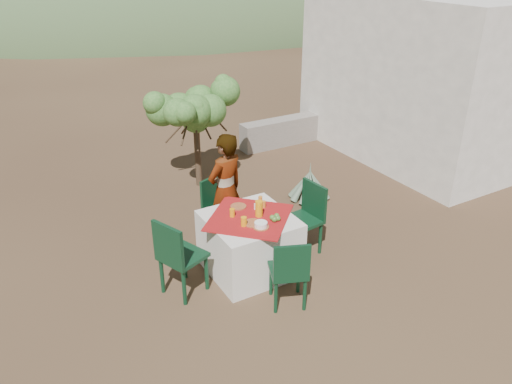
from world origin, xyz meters
TOP-DOWN VIEW (x-y plane):
  - ground at (0.00, 0.00)m, footprint 160.00×160.00m
  - table at (0.44, -0.18)m, footprint 1.30×1.30m
  - chair_far at (0.46, 0.78)m, footprint 0.53×0.53m
  - chair_near at (0.46, -1.04)m, footprint 0.53×0.53m
  - chair_left at (-0.53, -0.21)m, footprint 0.60×0.60m
  - chair_right at (1.32, -0.16)m, footprint 0.49×0.49m
  - person at (0.49, 0.56)m, footprint 0.67×0.54m
  - shrub_tree at (0.96, 2.51)m, footprint 1.37×1.35m
  - agave at (2.25, 1.07)m, footprint 0.68×0.67m
  - guesthouse at (5.60, 1.80)m, footprint 3.20×4.20m
  - stone_wall at (3.60, 3.40)m, footprint 2.60×0.35m
  - plate_far at (0.45, 0.12)m, footprint 0.20×0.20m
  - plate_near at (0.40, -0.34)m, footprint 0.22×0.22m
  - glass_far at (0.27, -0.06)m, footprint 0.06×0.06m
  - glass_near at (0.28, -0.33)m, footprint 0.07×0.07m
  - juice_pitcher at (0.55, -0.21)m, footprint 0.09×0.09m
  - bowl_plate at (0.44, -0.46)m, footprint 0.20×0.20m
  - white_bowl at (0.44, -0.46)m, footprint 0.15×0.15m
  - jar_left at (0.72, -0.04)m, footprint 0.05×0.05m
  - jar_right at (0.75, 0.09)m, footprint 0.05×0.05m
  - napkin_holder at (0.62, -0.05)m, footprint 0.08×0.06m
  - fruit_cluster at (0.67, -0.40)m, footprint 0.14×0.13m

SIDE VIEW (x-z plane):
  - ground at x=0.00m, z-range 0.00..0.00m
  - agave at x=2.25m, z-range -0.12..0.60m
  - stone_wall at x=3.60m, z-range 0.00..0.55m
  - table at x=0.44m, z-range 0.00..0.76m
  - chair_far at x=0.46m, z-range 0.05..0.93m
  - chair_near at x=0.46m, z-range 0.05..0.93m
  - chair_right at x=1.32m, z-range 0.05..1.02m
  - chair_left at x=-0.53m, z-range 0.05..1.05m
  - bowl_plate at x=0.44m, z-range 0.76..0.77m
  - plate_far at x=0.45m, z-range 0.76..0.78m
  - plate_near at x=0.40m, z-range 0.76..0.78m
  - fruit_cluster at x=0.67m, z-range 0.76..0.83m
  - person at x=0.49m, z-range 0.00..1.60m
  - white_bowl at x=0.44m, z-range 0.77..0.83m
  - jar_left at x=0.72m, z-range 0.76..0.85m
  - jar_right at x=0.75m, z-range 0.76..0.85m
  - napkin_holder at x=0.62m, z-range 0.76..0.85m
  - glass_far at x=0.27m, z-range 0.76..0.87m
  - glass_near at x=0.28m, z-range 0.76..0.88m
  - juice_pitcher at x=0.55m, z-range 0.76..0.97m
  - shrub_tree at x=0.96m, z-range 0.47..2.08m
  - guesthouse at x=5.60m, z-range 0.00..3.00m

